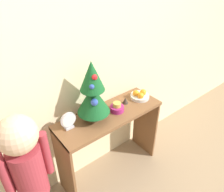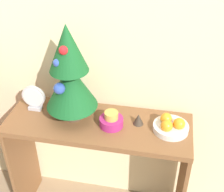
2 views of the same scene
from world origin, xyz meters
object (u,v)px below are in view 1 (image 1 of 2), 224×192
fruit_bowl (140,95)px  desk_clock (68,121)px  mini_tree (93,92)px  singing_bowl (117,108)px  child_figure (27,165)px  figurine (125,100)px

fruit_bowl → desk_clock: (-0.75, 0.04, 0.04)m
mini_tree → fruit_bowl: mini_tree is taller
mini_tree → desk_clock: 0.29m
mini_tree → singing_bowl: mini_tree is taller
fruit_bowl → child_figure: size_ratio=0.16×
mini_tree → child_figure: 0.69m
child_figure → singing_bowl: bearing=6.7°
singing_bowl → figurine: (0.14, 0.04, -0.00)m
singing_bowl → mini_tree: bearing=170.1°
desk_clock → figurine: (0.58, -0.02, -0.04)m
mini_tree → fruit_bowl: bearing=-1.9°
fruit_bowl → desk_clock: bearing=177.0°
fruit_bowl → figurine: 0.17m
singing_bowl → child_figure: child_figure is taller
mini_tree → singing_bowl: size_ratio=4.23×
figurine → child_figure: bearing=-171.8°
fruit_bowl → child_figure: (-1.15, -0.12, -0.02)m
figurine → fruit_bowl: bearing=-7.0°
desk_clock → figurine: desk_clock is taller
singing_bowl → figurine: size_ratio=2.05×
mini_tree → singing_bowl: 0.32m
fruit_bowl → child_figure: 1.16m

